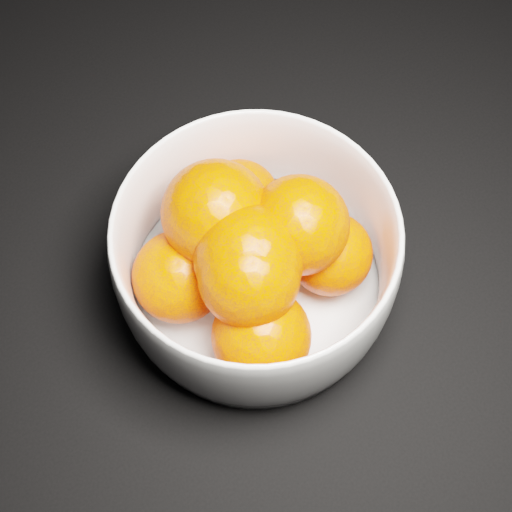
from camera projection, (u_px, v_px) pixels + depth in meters
bowl at (256, 259)px, 0.50m from camera, size 0.20×0.20×0.10m
orange_pile at (250, 255)px, 0.49m from camera, size 0.16×0.16×0.11m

